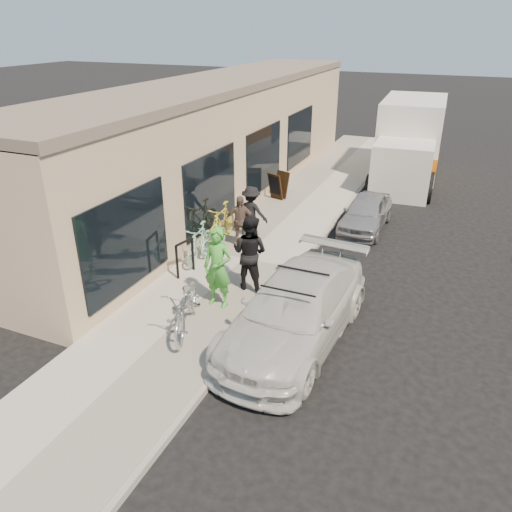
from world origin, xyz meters
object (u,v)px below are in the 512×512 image
(sandwich_board, at_px, (278,185))
(bystander_b, at_px, (240,221))
(sedan_silver, at_px, (366,213))
(moving_truck, at_px, (409,144))
(man_standing, at_px, (250,253))
(sedan_white, at_px, (295,311))
(woman_rider, at_px, (218,267))
(cruiser_bike_b, at_px, (214,237))
(cruiser_bike_c, at_px, (222,223))
(tandem_bike, at_px, (186,306))
(bystander_a, at_px, (251,212))
(cruiser_bike_a, at_px, (200,242))
(bike_rack, at_px, (185,254))

(sandwich_board, height_order, bystander_b, bystander_b)
(bystander_b, bearing_deg, sedan_silver, 25.08)
(moving_truck, relative_size, man_standing, 3.52)
(sedan_white, distance_m, moving_truck, 13.17)
(sedan_silver, height_order, woman_rider, woman_rider)
(sandwich_board, bearing_deg, sedan_white, -45.16)
(cruiser_bike_b, xyz_separation_m, cruiser_bike_c, (-0.12, 0.73, 0.16))
(woman_rider, bearing_deg, moving_truck, 82.54)
(tandem_bike, bearing_deg, cruiser_bike_c, 87.63)
(cruiser_bike_c, xyz_separation_m, bystander_a, (0.68, 0.60, 0.23))
(sedan_silver, bearing_deg, bystander_a, -140.87)
(sedan_white, height_order, moving_truck, moving_truck)
(man_standing, bearing_deg, bystander_a, -62.20)
(sedan_silver, bearing_deg, bystander_b, -133.02)
(bystander_b, bearing_deg, cruiser_bike_c, 144.57)
(tandem_bike, bearing_deg, cruiser_bike_b, 89.21)
(moving_truck, height_order, man_standing, moving_truck)
(bystander_a, bearing_deg, man_standing, 114.29)
(sedan_silver, height_order, tandem_bike, tandem_bike)
(man_standing, bearing_deg, tandem_bike, 82.15)
(sedan_silver, xyz_separation_m, bystander_a, (-2.94, -2.35, 0.39))
(bystander_a, bearing_deg, sandwich_board, -80.36)
(sedan_white, height_order, tandem_bike, sedan_white)
(sedan_white, bearing_deg, man_standing, 142.69)
(cruiser_bike_a, bearing_deg, cruiser_bike_b, 77.40)
(bike_rack, distance_m, woman_rider, 1.83)
(sedan_silver, relative_size, man_standing, 1.72)
(moving_truck, distance_m, bystander_a, 9.39)
(bystander_a, relative_size, bystander_b, 1.03)
(bike_rack, xyz_separation_m, bystander_b, (0.54, 2.15, 0.20))
(cruiser_bike_a, bearing_deg, moving_truck, 63.48)
(bike_rack, relative_size, man_standing, 0.50)
(woman_rider, xyz_separation_m, bystander_b, (-0.94, 3.16, -0.19))
(sandwich_board, bearing_deg, cruiser_bike_a, -69.34)
(cruiser_bike_c, bearing_deg, bike_rack, -91.04)
(moving_truck, xyz_separation_m, bystander_a, (-3.27, -8.79, -0.47))
(cruiser_bike_a, relative_size, bystander_b, 1.12)
(sandwich_board, relative_size, sedan_white, 0.19)
(woman_rider, relative_size, cruiser_bike_b, 1.25)
(bike_rack, bearing_deg, man_standing, 0.43)
(cruiser_bike_a, height_order, cruiser_bike_c, cruiser_bike_c)
(moving_truck, height_order, bystander_a, moving_truck)
(man_standing, relative_size, cruiser_bike_b, 1.23)
(cruiser_bike_a, bearing_deg, cruiser_bike_c, 85.32)
(sedan_white, relative_size, bystander_b, 3.28)
(cruiser_bike_a, xyz_separation_m, bystander_a, (0.63, 2.02, 0.27))
(cruiser_bike_b, bearing_deg, sandwich_board, 88.43)
(sedan_white, relative_size, cruiser_bike_b, 3.28)
(sedan_white, bearing_deg, sedan_silver, 93.54)
(man_standing, bearing_deg, moving_truck, -95.20)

